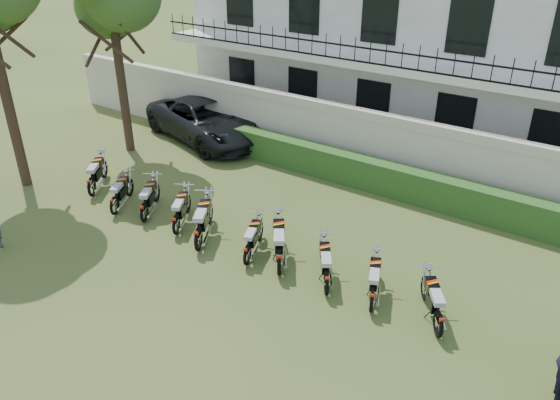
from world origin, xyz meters
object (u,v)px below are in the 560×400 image
Objects in this scene: motorcycle_3 at (176,220)px; motorcycle_4 at (198,233)px; motorcycle_8 at (372,295)px; motorcycle_1 at (114,201)px; suv at (206,120)px; motorcycle_9 at (439,319)px; motorcycle_2 at (144,208)px; motorcycle_7 at (327,278)px; motorcycle_6 at (279,257)px; motorcycle_5 at (247,250)px; motorcycle_0 at (91,182)px.

motorcycle_4 reaches higher than motorcycle_3.
motorcycle_1 is at bearing 159.37° from motorcycle_8.
suv reaches higher than motorcycle_4.
motorcycle_4 is at bearing 149.62° from motorcycle_9.
motorcycle_2 is 6.70m from suv.
motorcycle_7 is at bearing -25.33° from motorcycle_4.
motorcycle_6 is 9.65m from suv.
motorcycle_2 is at bearing 145.64° from motorcycle_6.
motorcycle_4 reaches higher than motorcycle_1.
motorcycle_4 is 1.06× the size of motorcycle_6.
motorcycle_7 reaches higher than motorcycle_5.
motorcycle_8 is 1.50m from motorcycle_9.
motorcycle_6 is 1.13× the size of motorcycle_7.
motorcycle_0 reaches higher than motorcycle_9.
motorcycle_7 is (2.25, 0.10, 0.02)m from motorcycle_5.
motorcycle_0 is 1.02× the size of motorcycle_2.
suv reaches higher than motorcycle_2.
motorcycle_1 is 0.92× the size of motorcycle_6.
motorcycle_2 is 4.67m from motorcycle_6.
motorcycle_3 is 1.06× the size of motorcycle_7.
motorcycle_7 is at bearing 148.08° from motorcycle_9.
motorcycle_3 is 0.88× the size of motorcycle_4.
motorcycle_4 is 0.33× the size of suv.
motorcycle_3 is at bearing 157.11° from motorcycle_5.
motorcycle_6 is 4.00m from motorcycle_9.
motorcycle_8 is at bearing -29.91° from motorcycle_2.
motorcycle_1 is at bearing 149.32° from motorcycle_4.
motorcycle_4 is (3.36, -0.03, 0.07)m from motorcycle_1.
motorcycle_4 is at bearing 152.25° from motorcycle_6.
motorcycle_5 is 3.40m from motorcycle_8.
motorcycle_8 is (2.50, 0.04, -0.08)m from motorcycle_6.
motorcycle_3 is at bearing -37.52° from motorcycle_0.
motorcycle_8 is at bearing -35.55° from motorcycle_0.
motorcycle_9 is at bearing -20.63° from motorcycle_8.
motorcycle_6 is (3.43, 0.06, 0.06)m from motorcycle_3.
motorcycle_6 is at bearing -112.60° from suv.
motorcycle_0 is at bearing 145.01° from motorcycle_7.
motorcycle_1 is 0.99× the size of motorcycle_2.
motorcycle_3 is 1.06× the size of motorcycle_9.
motorcycle_3 is at bearing -22.49° from motorcycle_1.
motorcycle_9 is (7.43, 0.15, -0.00)m from motorcycle_3.
motorcycle_9 is (9.71, 0.38, 0.01)m from motorcycle_1.
motorcycle_2 reaches higher than motorcycle_8.
motorcycle_1 reaches higher than motorcycle_5.
motorcycle_7 is (6.02, 0.08, -0.01)m from motorcycle_2.
motorcycle_3 is 7.43m from motorcycle_9.
motorcycle_0 is 0.90× the size of motorcycle_4.
motorcycle_3 is 7.30m from suv.
motorcycle_8 is (9.74, -0.06, -0.05)m from motorcycle_0.
motorcycle_0 is at bearing 143.79° from motorcycle_6.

